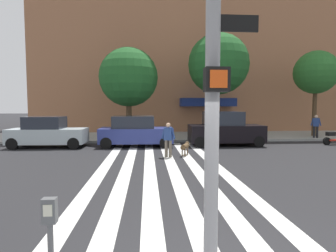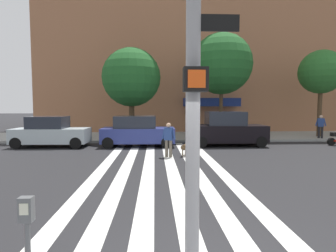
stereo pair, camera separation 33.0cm
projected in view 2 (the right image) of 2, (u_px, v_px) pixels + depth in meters
ground_plane at (177, 166)px, 11.16m from camera, size 160.00×160.00×0.00m
sidewalk_far at (166, 136)px, 21.35m from camera, size 80.00×6.00×0.15m
crosswalk_stripes at (160, 166)px, 11.13m from camera, size 4.95×13.88×0.01m
apartment_block at (226, 28)px, 32.56m from camera, size 37.88×18.87×23.27m
traffic_light_pole at (195, 15)px, 3.26m from camera, size 0.74×0.46×5.80m
parking_meter_third_along at (27, 242)px, 2.87m from camera, size 0.14×0.11×1.36m
parked_car_near_curb at (51, 132)px, 16.39m from camera, size 4.37×1.96×1.82m
parked_car_behind_first at (138, 132)px, 16.64m from camera, size 4.34×2.05×1.84m
parked_car_third_in_line at (227, 130)px, 16.89m from camera, size 4.50×2.05×2.09m
street_tree_nearest at (131, 78)px, 19.26m from camera, size 4.09×4.09×6.33m
street_tree_middle at (222, 64)px, 19.96m from camera, size 4.43×4.43×7.55m
street_tree_further at (321, 72)px, 20.49m from camera, size 3.23×3.23×6.43m
pedestrian_dog_walker at (169, 138)px, 13.06m from camera, size 0.68×0.37×1.64m
dog_on_leash at (186, 147)px, 13.56m from camera, size 0.56×1.09×0.65m
pedestrian_bystander at (321, 125)px, 19.46m from camera, size 0.67×0.40×1.64m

